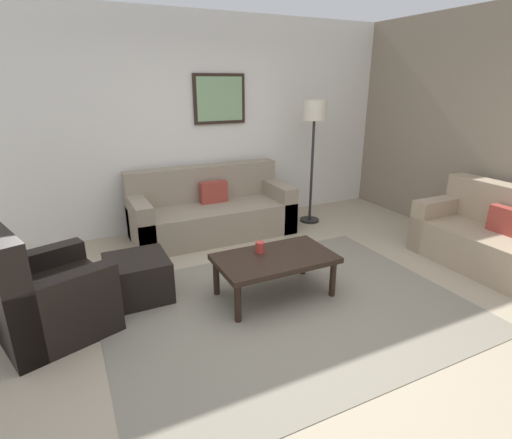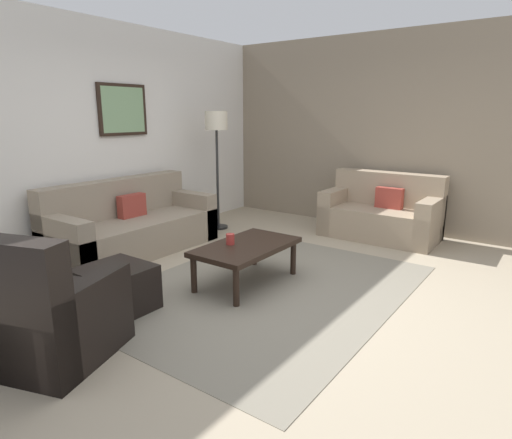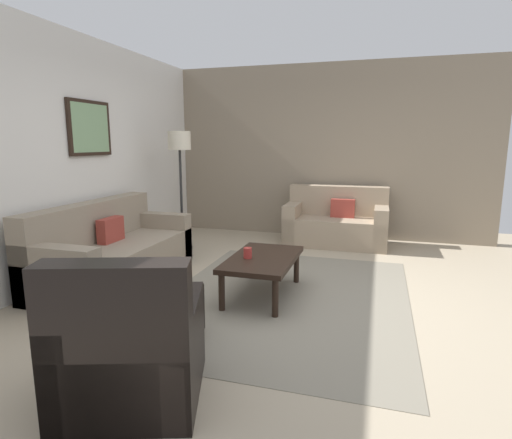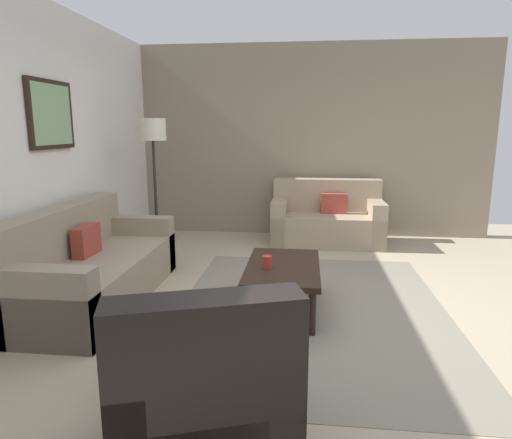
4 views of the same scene
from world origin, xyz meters
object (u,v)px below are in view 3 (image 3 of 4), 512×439
(cup, at_px, (248,253))
(lamp_standing, at_px, (180,153))
(coffee_table, at_px, (263,262))
(couch_main, at_px, (109,253))
(armchair_leather, at_px, (130,356))
(framed_artwork, at_px, (90,128))
(couch_loveseat, at_px, (336,224))
(ottoman, at_px, (158,315))

(cup, distance_m, lamp_standing, 2.39)
(coffee_table, height_order, lamp_standing, lamp_standing)
(cup, bearing_deg, lamp_standing, 43.91)
(couch_main, distance_m, cup, 1.73)
(armchair_leather, distance_m, lamp_standing, 3.87)
(armchair_leather, xyz_separation_m, framed_artwork, (2.32, 1.98, 1.42))
(armchair_leather, xyz_separation_m, cup, (1.87, -0.14, 0.16))
(cup, height_order, framed_artwork, framed_artwork)
(coffee_table, bearing_deg, armchair_leather, 172.08)
(armchair_leather, xyz_separation_m, coffee_table, (1.95, -0.27, 0.05))
(armchair_leather, relative_size, lamp_standing, 0.59)
(couch_loveseat, height_order, ottoman, couch_loveseat)
(couch_main, height_order, cup, couch_main)
(couch_loveseat, xyz_separation_m, ottoman, (-3.66, 1.03, -0.10))
(couch_loveseat, distance_m, ottoman, 3.80)
(couch_main, height_order, coffee_table, couch_main)
(armchair_leather, relative_size, coffee_table, 0.92)
(coffee_table, bearing_deg, lamp_standing, 47.95)
(couch_loveseat, xyz_separation_m, cup, (-2.58, 0.62, 0.16))
(coffee_table, distance_m, lamp_standing, 2.46)
(lamp_standing, bearing_deg, framed_artwork, 151.90)
(framed_artwork, bearing_deg, armchair_leather, -139.42)
(couch_main, bearing_deg, ottoman, -132.35)
(couch_loveseat, distance_m, lamp_standing, 2.61)
(armchair_leather, relative_size, framed_artwork, 1.40)
(coffee_table, relative_size, framed_artwork, 1.52)
(couch_loveseat, height_order, armchair_leather, armchair_leather)
(armchair_leather, bearing_deg, lamp_standing, 21.85)
(couch_main, bearing_deg, coffee_table, -90.74)
(lamp_standing, bearing_deg, ottoman, -157.23)
(armchair_leather, bearing_deg, cup, -4.28)
(ottoman, xyz_separation_m, cup, (1.08, -0.40, 0.26))
(couch_main, relative_size, cup, 19.43)
(cup, bearing_deg, couch_loveseat, -13.59)
(couch_main, xyz_separation_m, couch_loveseat, (2.46, -2.34, 0.01))
(couch_loveseat, height_order, cup, couch_loveseat)
(couch_main, relative_size, lamp_standing, 1.21)
(ottoman, relative_size, coffee_table, 0.51)
(coffee_table, distance_m, framed_artwork, 2.66)
(armchair_leather, height_order, cup, armchair_leather)
(coffee_table, height_order, cup, cup)
(cup, relative_size, lamp_standing, 0.06)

